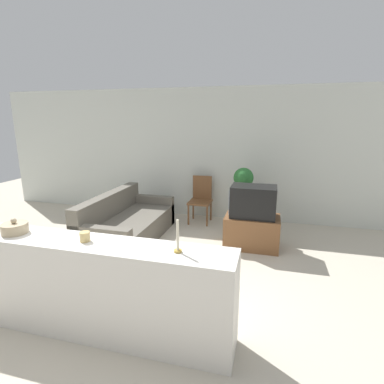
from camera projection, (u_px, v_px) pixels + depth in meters
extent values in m
plane|color=beige|center=(114.00, 302.00, 3.47)|extent=(14.00, 14.00, 0.00)
cube|color=silver|center=(191.00, 154.00, 6.37)|extent=(9.00, 0.06, 2.70)
cube|color=#605B51|center=(130.00, 228.00, 5.25)|extent=(0.97, 2.03, 0.41)
cube|color=#605B51|center=(109.00, 205.00, 5.25)|extent=(0.20, 2.03, 0.40)
cube|color=#605B51|center=(101.00, 245.00, 4.35)|extent=(0.97, 0.16, 0.56)
cube|color=#605B51|center=(150.00, 209.00, 6.11)|extent=(0.97, 0.16, 0.56)
cube|color=brown|center=(252.00, 231.00, 4.94)|extent=(0.88, 0.57, 0.53)
cube|color=black|center=(253.00, 201.00, 4.81)|extent=(0.71, 0.47, 0.51)
cube|color=#939EB2|center=(231.00, 200.00, 4.90)|extent=(0.02, 0.39, 0.40)
cube|color=brown|center=(200.00, 202.00, 6.06)|extent=(0.44, 0.44, 0.04)
cube|color=brown|center=(202.00, 187.00, 6.19)|extent=(0.40, 0.04, 0.49)
cylinder|color=brown|center=(188.00, 215.00, 5.98)|extent=(0.04, 0.04, 0.41)
cylinder|color=brown|center=(207.00, 216.00, 5.89)|extent=(0.04, 0.04, 0.41)
cylinder|color=brown|center=(193.00, 209.00, 6.34)|extent=(0.04, 0.04, 0.41)
cylinder|color=brown|center=(211.00, 211.00, 6.24)|extent=(0.04, 0.04, 0.41)
cylinder|color=brown|center=(242.00, 212.00, 5.70)|extent=(0.15, 0.15, 0.71)
cylinder|color=#4C4C51|center=(243.00, 190.00, 5.60)|extent=(0.25, 0.25, 0.15)
sphere|color=#2D7033|center=(243.00, 178.00, 5.54)|extent=(0.37, 0.37, 0.37)
cube|color=silver|center=(87.00, 286.00, 2.92)|extent=(2.91, 0.44, 0.96)
cylinder|color=tan|center=(15.00, 228.00, 2.99)|extent=(0.25, 0.25, 0.10)
sphere|color=tan|center=(14.00, 221.00, 2.97)|extent=(0.06, 0.06, 0.06)
cylinder|color=tan|center=(85.00, 237.00, 2.79)|extent=(0.10, 0.10, 0.09)
cylinder|color=#B7933D|center=(178.00, 251.00, 2.57)|extent=(0.07, 0.07, 0.02)
cylinder|color=beige|center=(178.00, 235.00, 2.54)|extent=(0.02, 0.02, 0.27)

